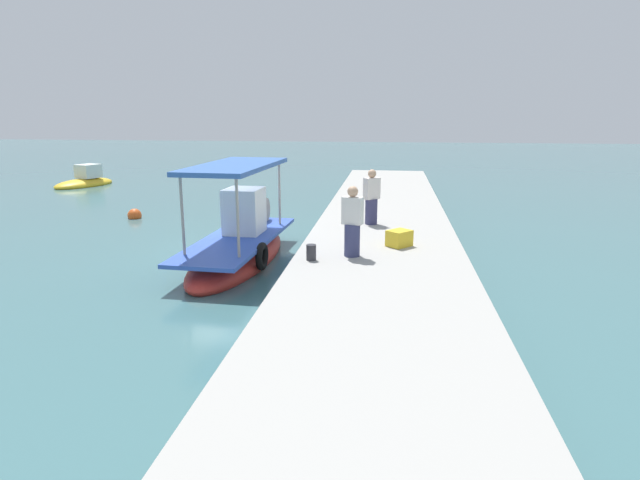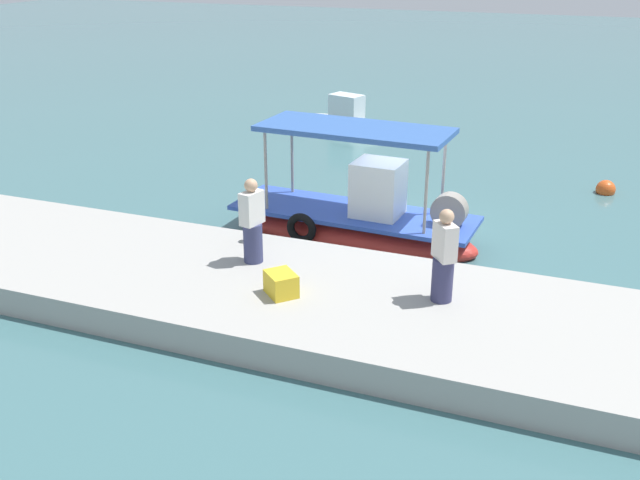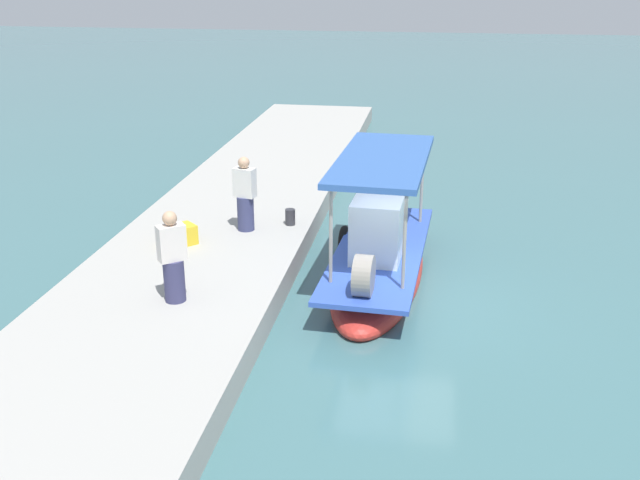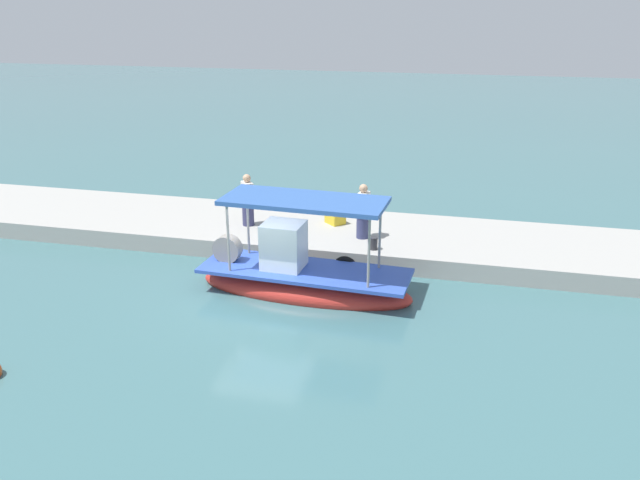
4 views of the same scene
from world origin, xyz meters
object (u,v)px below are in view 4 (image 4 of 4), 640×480
(main_fishing_boat, at_px, (302,276))
(mooring_bollard, at_px, (374,243))
(fisherman_near_bollard, at_px, (363,214))
(cargo_crate, at_px, (335,217))
(fisherman_by_crate, at_px, (248,202))

(main_fishing_boat, xyz_separation_m, mooring_bollard, (-1.65, -2.28, 0.30))
(fisherman_near_bollard, distance_m, mooring_bollard, 1.24)
(cargo_crate, bearing_deg, fisherman_near_bollard, 134.11)
(main_fishing_boat, distance_m, mooring_bollard, 2.83)
(fisherman_by_crate, height_order, mooring_bollard, fisherman_by_crate)
(fisherman_near_bollard, bearing_deg, main_fishing_boat, 70.74)
(fisherman_by_crate, bearing_deg, main_fishing_boat, 128.45)
(main_fishing_boat, distance_m, cargo_crate, 4.44)
(main_fishing_boat, height_order, fisherman_by_crate, main_fishing_boat)
(fisherman_near_bollard, distance_m, cargo_crate, 1.75)
(cargo_crate, bearing_deg, mooring_bollard, 127.86)
(fisherman_near_bollard, relative_size, fisherman_by_crate, 1.00)
(main_fishing_boat, height_order, fisherman_near_bollard, main_fishing_boat)
(main_fishing_boat, distance_m, fisherman_by_crate, 4.64)
(main_fishing_boat, bearing_deg, cargo_crate, -89.74)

